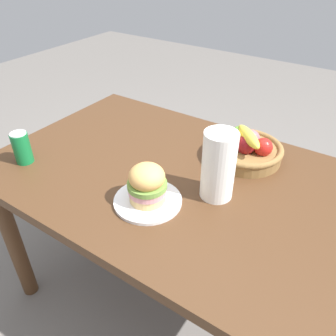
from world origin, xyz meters
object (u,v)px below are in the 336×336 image
Objects in this scene: sandwich at (147,184)px; paper_towel_roll at (218,166)px; soda_can at (22,148)px; fruit_basket at (245,148)px; plate at (148,201)px.

sandwich is 0.56× the size of paper_towel_roll.
sandwich is 1.07× the size of soda_can.
fruit_basket is at bearing 35.44° from soda_can.
soda_can is at bearing -172.60° from sandwich.
soda_can is 0.53× the size of paper_towel_roll.
paper_towel_roll is at bearing 43.54° from sandwich.
sandwich reaches higher than plate.
plate is at bearing -136.46° from paper_towel_roll.
plate is 0.78× the size of fruit_basket.
fruit_basket is (0.16, 0.43, 0.04)m from plate.
fruit_basket reaches higher than soda_can.
plate is 0.26m from paper_towel_roll.
sandwich is at bearing 0.00° from plate.
soda_can reaches higher than plate.
paper_towel_roll is (0.71, 0.23, 0.06)m from soda_can.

